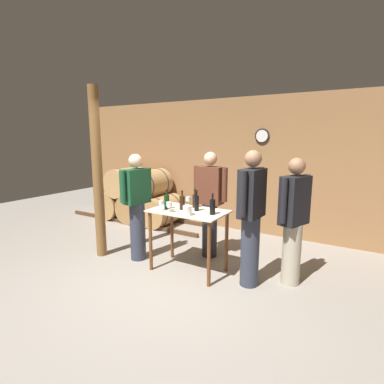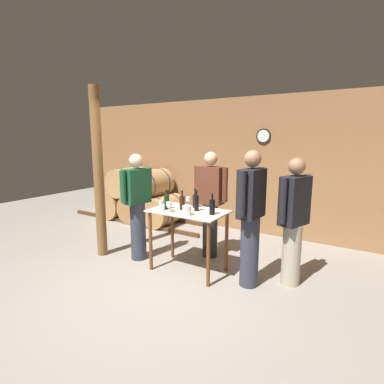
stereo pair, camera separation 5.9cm
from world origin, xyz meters
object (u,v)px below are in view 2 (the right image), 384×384
at_px(person_visitor_near_door, 210,202).
at_px(ice_bucket, 187,211).
at_px(wooden_post, 98,174).
at_px(wine_glass_near_center, 168,204).
at_px(wine_glass_near_left, 161,203).
at_px(wine_glass_near_right, 188,199).
at_px(wine_bottle_right, 196,203).
at_px(person_visitor_with_scarf, 294,219).
at_px(person_host, 137,205).
at_px(wine_glass_far_side, 169,205).
at_px(wine_bottle_left, 182,202).
at_px(person_visitor_bearded, 251,216).
at_px(wine_bottle_far_left, 167,201).
at_px(wine_bottle_center, 195,200).
at_px(wine_bottle_far_right, 212,207).

bearing_deg(person_visitor_near_door, ice_bucket, -82.09).
height_order(wooden_post, wine_glass_near_center, wooden_post).
relative_size(wine_glass_near_left, wine_glass_near_right, 1.10).
height_order(wine_bottle_right, wine_glass_near_center, wine_bottle_right).
distance_m(wine_bottle_right, person_visitor_with_scarf, 1.30).
bearing_deg(wine_glass_near_right, person_host, -157.53).
relative_size(wine_glass_near_center, wine_glass_far_side, 0.92).
xyz_separation_m(wine_bottle_left, wine_glass_near_left, (-0.21, -0.21, 0.01)).
distance_m(wine_glass_far_side, person_visitor_bearded, 1.11).
distance_m(wine_bottle_far_left, person_host, 0.60).
xyz_separation_m(wooden_post, wine_bottle_far_left, (1.22, 0.17, -0.34)).
relative_size(person_visitor_bearded, person_visitor_near_door, 1.04).
distance_m(wine_bottle_left, wine_bottle_center, 0.23).
bearing_deg(wine_bottle_right, wine_bottle_far_left, -164.99).
bearing_deg(person_visitor_bearded, wooden_post, -173.23).
distance_m(wine_bottle_center, wine_glass_near_right, 0.15).
distance_m(wine_bottle_center, wine_bottle_far_right, 0.47).
bearing_deg(wine_glass_near_left, wooden_post, -178.36).
bearing_deg(person_visitor_bearded, wine_bottle_right, -179.73).
bearing_deg(wine_bottle_center, wine_bottle_far_left, -137.10).
xyz_separation_m(wooden_post, wine_bottle_far_right, (1.93, 0.23, -0.34)).
relative_size(wine_glass_near_left, wine_glass_far_side, 1.07).
height_order(person_host, person_visitor_near_door, person_visitor_near_door).
relative_size(wine_bottle_far_right, wine_glass_far_side, 2.03).
bearing_deg(wine_bottle_center, wine_bottle_far_right, -29.13).
height_order(wine_glass_near_center, wine_glass_far_side, wine_glass_far_side).
relative_size(person_host, person_visitor_near_door, 0.99).
height_order(wine_bottle_far_left, wine_glass_near_right, wine_bottle_far_left).
height_order(wine_glass_near_left, wine_glass_near_right, wine_glass_near_left).
bearing_deg(wine_bottle_far_left, wine_glass_near_left, -88.94).
height_order(wine_glass_near_left, wine_glass_far_side, wine_glass_near_left).
height_order(wine_glass_near_center, wine_glass_near_right, wine_glass_near_right).
relative_size(wine_bottle_center, wine_glass_near_right, 2.04).
bearing_deg(person_visitor_bearded, wine_glass_far_side, -165.64).
bearing_deg(wooden_post, wine_bottle_right, 9.87).
bearing_deg(wine_bottle_far_left, person_host, 178.25).
bearing_deg(wine_bottle_far_left, wine_bottle_center, 42.90).
distance_m(wine_bottle_left, ice_bucket, 0.33).
xyz_separation_m(wooden_post, person_visitor_with_scarf, (2.91, 0.62, -0.47)).
xyz_separation_m(wine_glass_far_side, person_host, (-0.75, 0.17, -0.12)).
height_order(wine_bottle_far_left, person_visitor_near_door, person_visitor_near_door).
bearing_deg(wine_bottle_far_left, wooden_post, -172.00).
relative_size(wine_bottle_center, person_visitor_with_scarf, 0.17).
xyz_separation_m(wine_bottle_left, wine_glass_far_side, (-0.06, -0.23, -0.00)).
bearing_deg(wine_glass_far_side, wine_glass_near_center, 134.67).
height_order(person_visitor_with_scarf, person_visitor_near_door, person_visitor_near_door).
height_order(wooden_post, person_visitor_bearded, wooden_post).
distance_m(wine_bottle_left, person_visitor_with_scarf, 1.52).
relative_size(wine_bottle_left, ice_bucket, 2.15).
bearing_deg(wooden_post, person_visitor_near_door, 29.86).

